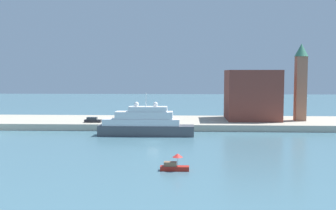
% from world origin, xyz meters
% --- Properties ---
extents(ground, '(400.00, 400.00, 0.00)m').
position_xyz_m(ground, '(0.00, 0.00, 0.00)').
color(ground, slate).
extents(quay_dock, '(110.00, 23.12, 1.74)m').
position_xyz_m(quay_dock, '(0.00, 27.56, 0.87)').
color(quay_dock, '#B7AD99').
rests_on(quay_dock, ground).
extents(large_yacht, '(23.28, 4.47, 10.52)m').
position_xyz_m(large_yacht, '(-2.81, 8.92, 2.86)').
color(large_yacht, '#4C4C51').
rests_on(large_yacht, ground).
extents(small_motorboat, '(4.54, 1.63, 2.72)m').
position_xyz_m(small_motorboat, '(5.50, -25.82, 0.93)').
color(small_motorboat, '#B22319').
rests_on(small_motorboat, ground).
extents(harbor_building, '(14.81, 15.14, 14.39)m').
position_xyz_m(harbor_building, '(26.39, 29.59, 8.93)').
color(harbor_building, brown).
rests_on(harbor_building, quay_dock).
extents(bell_tower, '(3.79, 3.79, 21.79)m').
position_xyz_m(bell_tower, '(39.60, 27.12, 13.56)').
color(bell_tower, '#9E664C').
rests_on(bell_tower, quay_dock).
extents(parked_car, '(4.60, 1.60, 1.45)m').
position_xyz_m(parked_car, '(-18.37, 20.21, 2.36)').
color(parked_car, black).
rests_on(parked_car, quay_dock).
extents(person_figure, '(0.36, 0.36, 1.65)m').
position_xyz_m(person_figure, '(-12.52, 19.16, 2.50)').
color(person_figure, '#4C4C4C').
rests_on(person_figure, quay_dock).
extents(mooring_bollard, '(0.36, 0.36, 0.89)m').
position_xyz_m(mooring_bollard, '(1.85, 17.25, 2.18)').
color(mooring_bollard, black).
rests_on(mooring_bollard, quay_dock).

